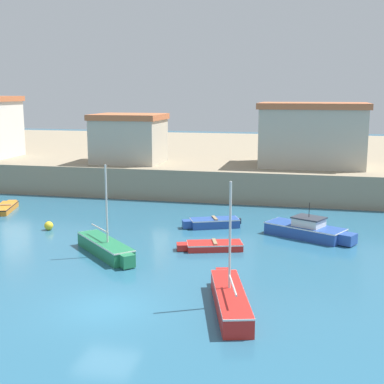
{
  "coord_description": "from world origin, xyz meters",
  "views": [
    {
      "loc": [
        8.19,
        -19.62,
        8.83
      ],
      "look_at": [
        0.05,
        15.88,
        2.0
      ],
      "focal_mm": 50.0,
      "sensor_mm": 36.0,
      "label": 1
    }
  ],
  "objects_px": {
    "motorboat_blue_1": "(308,230)",
    "dinghy_blue_5": "(213,222)",
    "sailboat_red_0": "(230,299)",
    "dinghy_red_4": "(212,246)",
    "sailboat_green_3": "(106,247)",
    "harbor_shed_mid_row": "(312,134)",
    "harbor_shed_near_wharf": "(129,138)",
    "dinghy_orange_2": "(5,208)",
    "mooring_buoy": "(49,226)"
  },
  "relations": [
    {
      "from": "motorboat_blue_1",
      "to": "dinghy_blue_5",
      "type": "xyz_separation_m",
      "value": [
        -6.17,
        1.23,
        -0.17
      ]
    },
    {
      "from": "sailboat_red_0",
      "to": "dinghy_red_4",
      "type": "distance_m",
      "value": 8.5
    },
    {
      "from": "sailboat_green_3",
      "to": "dinghy_blue_5",
      "type": "bearing_deg",
      "value": 57.99
    },
    {
      "from": "motorboat_blue_1",
      "to": "dinghy_red_4",
      "type": "distance_m",
      "value": 6.5
    },
    {
      "from": "sailboat_red_0",
      "to": "harbor_shed_mid_row",
      "type": "xyz_separation_m",
      "value": [
        2.93,
        26.2,
        4.83
      ]
    },
    {
      "from": "dinghy_blue_5",
      "to": "harbor_shed_near_wharf",
      "type": "bearing_deg",
      "value": 130.51
    },
    {
      "from": "dinghy_orange_2",
      "to": "harbor_shed_near_wharf",
      "type": "bearing_deg",
      "value": 58.0
    },
    {
      "from": "sailboat_red_0",
      "to": "harbor_shed_near_wharf",
      "type": "distance_m",
      "value": 28.33
    },
    {
      "from": "dinghy_red_4",
      "to": "mooring_buoy",
      "type": "xyz_separation_m",
      "value": [
        -11.18,
        1.93,
        0.05
      ]
    },
    {
      "from": "dinghy_orange_2",
      "to": "motorboat_blue_1",
      "type": "bearing_deg",
      "value": -6.57
    },
    {
      "from": "dinghy_red_4",
      "to": "harbor_shed_near_wharf",
      "type": "bearing_deg",
      "value": 123.0
    },
    {
      "from": "dinghy_blue_5",
      "to": "harbor_shed_mid_row",
      "type": "bearing_deg",
      "value": 64.63
    },
    {
      "from": "harbor_shed_near_wharf",
      "to": "harbor_shed_mid_row",
      "type": "distance_m",
      "value": 16.07
    },
    {
      "from": "dinghy_orange_2",
      "to": "sailboat_red_0",
      "type": "bearing_deg",
      "value": -36.88
    },
    {
      "from": "sailboat_red_0",
      "to": "mooring_buoy",
      "type": "height_order",
      "value": "sailboat_red_0"
    },
    {
      "from": "dinghy_red_4",
      "to": "harbor_shed_mid_row",
      "type": "relative_size",
      "value": 0.43
    },
    {
      "from": "mooring_buoy",
      "to": "harbor_shed_near_wharf",
      "type": "bearing_deg",
      "value": 88.39
    },
    {
      "from": "dinghy_red_4",
      "to": "harbor_shed_near_wharf",
      "type": "height_order",
      "value": "harbor_shed_near_wharf"
    },
    {
      "from": "dinghy_red_4",
      "to": "dinghy_blue_5",
      "type": "height_order",
      "value": "dinghy_blue_5"
    },
    {
      "from": "motorboat_blue_1",
      "to": "sailboat_green_3",
      "type": "distance_m",
      "value": 12.39
    },
    {
      "from": "dinghy_orange_2",
      "to": "dinghy_red_4",
      "type": "distance_m",
      "value": 18.29
    },
    {
      "from": "sailboat_red_0",
      "to": "dinghy_blue_5",
      "type": "height_order",
      "value": "sailboat_red_0"
    },
    {
      "from": "dinghy_blue_5",
      "to": "mooring_buoy",
      "type": "bearing_deg",
      "value": -163.08
    },
    {
      "from": "motorboat_blue_1",
      "to": "dinghy_red_4",
      "type": "xyz_separation_m",
      "value": [
        -5.25,
        -3.82,
        -0.26
      ]
    },
    {
      "from": "sailboat_red_0",
      "to": "harbor_shed_near_wharf",
      "type": "relative_size",
      "value": 0.98
    },
    {
      "from": "motorboat_blue_1",
      "to": "dinghy_red_4",
      "type": "height_order",
      "value": "motorboat_blue_1"
    },
    {
      "from": "harbor_shed_near_wharf",
      "to": "sailboat_green_3",
      "type": "bearing_deg",
      "value": -74.46
    },
    {
      "from": "dinghy_red_4",
      "to": "mooring_buoy",
      "type": "distance_m",
      "value": 11.35
    },
    {
      "from": "motorboat_blue_1",
      "to": "mooring_buoy",
      "type": "height_order",
      "value": "motorboat_blue_1"
    },
    {
      "from": "dinghy_blue_5",
      "to": "dinghy_orange_2",
      "type": "bearing_deg",
      "value": 175.25
    },
    {
      "from": "mooring_buoy",
      "to": "harbor_shed_mid_row",
      "type": "height_order",
      "value": "harbor_shed_mid_row"
    },
    {
      "from": "harbor_shed_mid_row",
      "to": "motorboat_blue_1",
      "type": "bearing_deg",
      "value": -89.91
    },
    {
      "from": "harbor_shed_mid_row",
      "to": "dinghy_red_4",
      "type": "bearing_deg",
      "value": -106.18
    },
    {
      "from": "dinghy_red_4",
      "to": "dinghy_blue_5",
      "type": "bearing_deg",
      "value": 100.32
    },
    {
      "from": "harbor_shed_near_wharf",
      "to": "harbor_shed_mid_row",
      "type": "bearing_deg",
      "value": 5.14
    },
    {
      "from": "sailboat_green_3",
      "to": "mooring_buoy",
      "type": "bearing_deg",
      "value": 143.22
    },
    {
      "from": "dinghy_orange_2",
      "to": "dinghy_red_4",
      "type": "relative_size",
      "value": 1.11
    },
    {
      "from": "sailboat_red_0",
      "to": "dinghy_orange_2",
      "type": "relative_size",
      "value": 1.4
    },
    {
      "from": "dinghy_red_4",
      "to": "mooring_buoy",
      "type": "relative_size",
      "value": 6.75
    },
    {
      "from": "dinghy_red_4",
      "to": "harbor_shed_near_wharf",
      "type": "relative_size",
      "value": 0.63
    },
    {
      "from": "sailboat_green_3",
      "to": "motorboat_blue_1",
      "type": "bearing_deg",
      "value": 29.62
    },
    {
      "from": "sailboat_red_0",
      "to": "dinghy_orange_2",
      "type": "height_order",
      "value": "sailboat_red_0"
    },
    {
      "from": "motorboat_blue_1",
      "to": "dinghy_orange_2",
      "type": "bearing_deg",
      "value": 173.43
    },
    {
      "from": "dinghy_orange_2",
      "to": "sailboat_green_3",
      "type": "distance_m",
      "value": 14.51
    },
    {
      "from": "sailboat_red_0",
      "to": "dinghy_red_4",
      "type": "height_order",
      "value": "sailboat_red_0"
    },
    {
      "from": "dinghy_blue_5",
      "to": "harbor_shed_near_wharf",
      "type": "height_order",
      "value": "harbor_shed_near_wharf"
    },
    {
      "from": "dinghy_red_4",
      "to": "harbor_shed_mid_row",
      "type": "bearing_deg",
      "value": 73.82
    },
    {
      "from": "sailboat_green_3",
      "to": "dinghy_orange_2",
      "type": "bearing_deg",
      "value": 143.16
    },
    {
      "from": "harbor_shed_near_wharf",
      "to": "mooring_buoy",
      "type": "bearing_deg",
      "value": -91.61
    },
    {
      "from": "motorboat_blue_1",
      "to": "mooring_buoy",
      "type": "bearing_deg",
      "value": -173.44
    }
  ]
}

